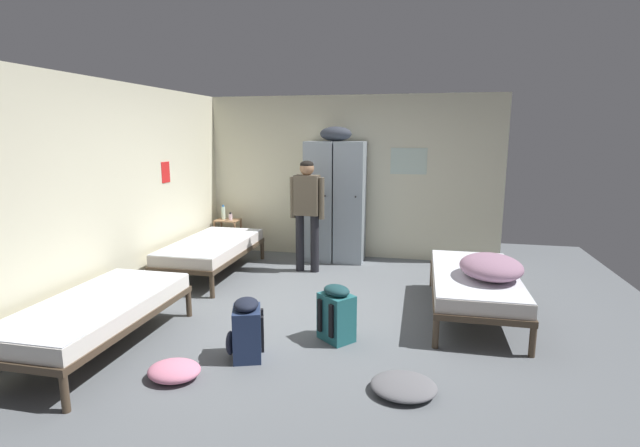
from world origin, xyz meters
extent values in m
plane|color=slate|center=(0.00, 0.00, 0.00)|extent=(7.76, 7.76, 0.00)
cube|color=beige|center=(0.00, 2.46, 1.28)|extent=(4.68, 0.06, 2.55)
cube|color=beige|center=(-2.31, 0.00, 1.28)|extent=(0.06, 4.85, 2.55)
cube|color=#B7CCBC|center=(0.92, 2.42, 1.55)|extent=(0.55, 0.01, 0.40)
cube|color=red|center=(-2.27, 0.85, 1.45)|extent=(0.01, 0.20, 0.28)
cube|color=#8C99A3|center=(-0.40, 2.15, 0.93)|extent=(0.44, 0.52, 1.85)
cylinder|color=black|center=(-0.28, 1.87, 1.05)|extent=(0.02, 0.03, 0.02)
cube|color=#8C99A3|center=(0.06, 2.15, 0.93)|extent=(0.44, 0.52, 1.85)
cylinder|color=black|center=(0.18, 1.87, 1.05)|extent=(0.02, 0.03, 0.02)
ellipsoid|color=#333842|center=(-0.17, 2.15, 1.96)|extent=(0.48, 0.36, 0.22)
cylinder|color=#99704C|center=(-2.15, 2.03, 0.28)|extent=(0.03, 0.03, 0.55)
cylinder|color=#99704C|center=(-1.80, 2.03, 0.28)|extent=(0.03, 0.03, 0.55)
cylinder|color=#99704C|center=(-2.15, 2.30, 0.28)|extent=(0.03, 0.03, 0.55)
cylinder|color=#99704C|center=(-1.80, 2.30, 0.28)|extent=(0.03, 0.03, 0.55)
cube|color=#99704C|center=(-1.98, 2.17, 0.19)|extent=(0.38, 0.30, 0.02)
cube|color=#99704C|center=(-1.98, 2.17, 0.56)|extent=(0.38, 0.30, 0.02)
cylinder|color=#473828|center=(-2.15, 0.10, 0.14)|extent=(0.06, 0.06, 0.28)
cylinder|color=#473828|center=(-1.31, 0.10, 0.14)|extent=(0.06, 0.06, 0.28)
cylinder|color=#473828|center=(-2.15, 1.94, 0.14)|extent=(0.06, 0.06, 0.28)
cylinder|color=#473828|center=(-1.31, 1.94, 0.14)|extent=(0.06, 0.06, 0.28)
cube|color=#473828|center=(-1.73, 1.02, 0.31)|extent=(0.90, 1.90, 0.06)
cube|color=silver|center=(-1.73, 1.02, 0.41)|extent=(0.87, 1.84, 0.14)
cube|color=silver|center=(-1.73, 1.02, 0.49)|extent=(0.86, 1.82, 0.01)
cylinder|color=#473828|center=(2.15, 1.13, 0.14)|extent=(0.06, 0.06, 0.28)
cylinder|color=#473828|center=(1.31, 1.13, 0.14)|extent=(0.06, 0.06, 0.28)
cylinder|color=#473828|center=(2.15, -0.71, 0.14)|extent=(0.06, 0.06, 0.28)
cylinder|color=#473828|center=(1.31, -0.71, 0.14)|extent=(0.06, 0.06, 0.28)
cube|color=#473828|center=(1.73, 0.21, 0.31)|extent=(0.90, 1.90, 0.06)
cube|color=silver|center=(1.73, 0.21, 0.41)|extent=(0.87, 1.84, 0.14)
cube|color=silver|center=(1.73, 0.21, 0.49)|extent=(0.86, 1.82, 0.01)
cylinder|color=#473828|center=(-1.31, -2.33, 0.14)|extent=(0.06, 0.06, 0.28)
cylinder|color=#473828|center=(-2.15, -0.49, 0.14)|extent=(0.06, 0.06, 0.28)
cylinder|color=#473828|center=(-1.31, -0.49, 0.14)|extent=(0.06, 0.06, 0.28)
cube|color=#473828|center=(-1.73, -1.41, 0.31)|extent=(0.90, 1.90, 0.06)
cube|color=silver|center=(-1.73, -1.41, 0.41)|extent=(0.87, 1.84, 0.14)
cube|color=silver|center=(-1.73, -1.41, 0.49)|extent=(0.86, 1.82, 0.01)
ellipsoid|color=gray|center=(1.86, 0.04, 0.61)|extent=(0.63, 0.79, 0.24)
cylinder|color=black|center=(-0.34, 1.44, 0.41)|extent=(0.12, 0.12, 0.83)
cylinder|color=black|center=(-0.56, 1.46, 0.41)|extent=(0.12, 0.12, 0.83)
cube|color=brown|center=(-0.45, 1.45, 1.11)|extent=(0.35, 0.22, 0.57)
cylinder|color=brown|center=(-0.24, 1.44, 1.07)|extent=(0.08, 0.08, 0.59)
cylinder|color=brown|center=(-0.66, 1.46, 1.07)|extent=(0.08, 0.08, 0.59)
sphere|color=#936B4C|center=(-0.45, 1.45, 1.49)|extent=(0.20, 0.20, 0.20)
ellipsoid|color=black|center=(-0.45, 1.45, 1.54)|extent=(0.19, 0.19, 0.11)
cylinder|color=silver|center=(-2.06, 2.19, 0.67)|extent=(0.06, 0.06, 0.21)
cylinder|color=#2666B2|center=(-2.06, 2.19, 0.79)|extent=(0.03, 0.03, 0.03)
cylinder|color=beige|center=(-1.91, 2.13, 0.62)|extent=(0.06, 0.06, 0.10)
cylinder|color=black|center=(-1.91, 2.13, 0.69)|extent=(0.03, 0.03, 0.03)
cube|color=navy|center=(-0.33, -1.26, 0.23)|extent=(0.33, 0.38, 0.46)
ellipsoid|color=black|center=(-0.48, -1.31, 0.15)|extent=(0.15, 0.25, 0.20)
ellipsoid|color=black|center=(-0.33, -1.26, 0.50)|extent=(0.30, 0.34, 0.10)
cube|color=black|center=(-0.23, -1.14, 0.25)|extent=(0.04, 0.06, 0.32)
cube|color=black|center=(-0.18, -1.30, 0.25)|extent=(0.04, 0.06, 0.32)
cube|color=#23666B|center=(0.37, -0.73, 0.23)|extent=(0.40, 0.39, 0.46)
ellipsoid|color=#193D42|center=(0.47, -0.62, 0.15)|extent=(0.23, 0.22, 0.20)
ellipsoid|color=#193D42|center=(0.37, -0.73, 0.50)|extent=(0.36, 0.35, 0.10)
cube|color=black|center=(0.35, -0.89, 0.25)|extent=(0.05, 0.05, 0.32)
cube|color=black|center=(0.22, -0.78, 0.25)|extent=(0.05, 0.05, 0.32)
ellipsoid|color=slate|center=(1.05, -1.55, 0.05)|extent=(0.51, 0.47, 0.11)
ellipsoid|color=pink|center=(-0.79, -1.73, 0.07)|extent=(0.44, 0.37, 0.13)
camera|label=1|loc=(1.12, -4.92, 1.97)|focal=26.31mm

